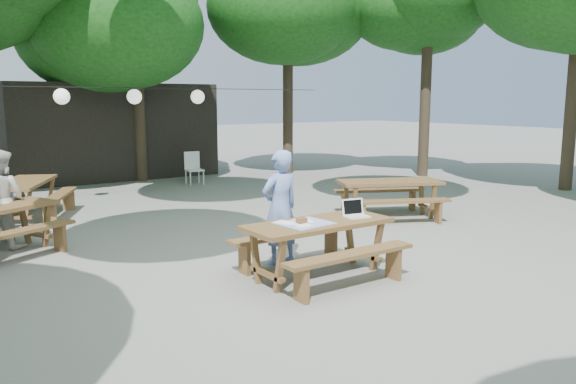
# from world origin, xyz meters

# --- Properties ---
(ground) EXTENTS (80.00, 80.00, 0.00)m
(ground) POSITION_xyz_m (0.00, 0.00, 0.00)
(ground) COLOR slate
(ground) RESTS_ON ground
(pavilion) EXTENTS (6.00, 3.00, 2.80)m
(pavilion) POSITION_xyz_m (0.50, 10.50, 1.40)
(pavilion) COLOR black
(pavilion) RESTS_ON ground
(main_picnic_table) EXTENTS (2.00, 1.58, 0.75)m
(main_picnic_table) POSITION_xyz_m (-0.32, -1.09, 0.39)
(main_picnic_table) COLOR #513B1C
(main_picnic_table) RESTS_ON ground
(picnic_table_ne) EXTENTS (2.39, 2.24, 0.75)m
(picnic_table_ne) POSITION_xyz_m (3.17, 1.10, 0.39)
(picnic_table_ne) COLOR #513B1C
(picnic_table_ne) RESTS_ON ground
(picnic_table_far_w) EXTENTS (2.26, 2.40, 0.75)m
(picnic_table_far_w) POSITION_xyz_m (-2.82, 5.16, 0.39)
(picnic_table_far_w) COLOR #513B1C
(picnic_table_far_w) RESTS_ON ground
(woman) EXTENTS (0.62, 0.42, 1.64)m
(woman) POSITION_xyz_m (-0.39, -0.29, 0.82)
(woman) COLOR #7592D6
(woman) RESTS_ON ground
(second_person) EXTENTS (0.95, 0.97, 1.57)m
(second_person) POSITION_xyz_m (-3.51, 2.96, 0.78)
(second_person) COLOR silver
(second_person) RESTS_ON ground
(plastic_chair) EXTENTS (0.48, 0.48, 0.90)m
(plastic_chair) POSITION_xyz_m (1.92, 7.42, 0.26)
(plastic_chair) COLOR white
(plastic_chair) RESTS_ON ground
(laptop) EXTENTS (0.37, 0.31, 0.24)m
(laptop) POSITION_xyz_m (0.28, -1.12, 0.81)
(laptop) COLOR white
(laptop) RESTS_ON main_picnic_table
(tabletop_clutter) EXTENTS (0.70, 0.63, 0.08)m
(tabletop_clutter) POSITION_xyz_m (-0.56, -1.08, 0.76)
(tabletop_clutter) COLOR #3565B7
(tabletop_clutter) RESTS_ON main_picnic_table
(paper_lanterns) EXTENTS (9.00, 0.34, 0.38)m
(paper_lanterns) POSITION_xyz_m (-0.19, 6.00, 2.40)
(paper_lanterns) COLOR black
(paper_lanterns) RESTS_ON ground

